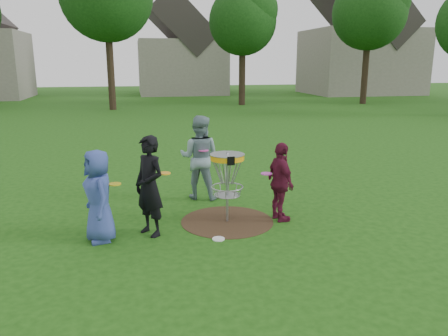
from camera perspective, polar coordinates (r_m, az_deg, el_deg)
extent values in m
plane|color=#19470F|center=(8.57, 0.41, -6.98)|extent=(100.00, 100.00, 0.00)
cylinder|color=#47331E|center=(8.56, 0.41, -6.96)|extent=(1.80, 1.80, 0.01)
imported|color=#364896|center=(7.74, -16.05, -3.54)|extent=(0.73, 0.91, 1.61)
imported|color=black|center=(7.79, -9.71, -2.35)|extent=(0.73, 0.78, 1.80)
imported|color=gray|center=(9.79, -3.22, 1.39)|extent=(1.12, 1.01, 1.89)
imported|color=maroon|center=(8.46, 7.40, -1.85)|extent=(0.51, 0.95, 1.55)
cylinder|color=white|center=(7.74, -0.73, -9.24)|extent=(0.22, 0.22, 0.02)
cylinder|color=#9EA0A5|center=(8.35, 0.42, -2.55)|extent=(0.05, 0.05, 1.38)
cylinder|color=#FFA90D|center=(8.20, 0.42, 1.41)|extent=(0.64, 0.64, 0.10)
cylinder|color=#9EA0A5|center=(8.19, 0.42, 1.80)|extent=(0.66, 0.66, 0.01)
cube|color=black|center=(7.89, 0.92, 0.92)|extent=(0.14, 0.02, 0.16)
torus|color=#9EA0A5|center=(8.34, 0.42, -2.48)|extent=(0.62, 0.62, 0.02)
torus|color=#9EA0A5|center=(8.39, 0.41, -3.53)|extent=(0.50, 0.50, 0.02)
cylinder|color=#9EA0A5|center=(8.39, 0.41, -3.59)|extent=(0.44, 0.44, 0.01)
cylinder|color=yellow|center=(7.72, -14.08, -2.04)|extent=(0.22, 0.22, 0.02)
cylinder|color=#FFA515|center=(7.81, -7.79, -0.69)|extent=(0.22, 0.22, 0.02)
cylinder|color=#FF43B9|center=(9.48, -2.70, 2.32)|extent=(0.22, 0.22, 0.02)
cylinder|color=#FF43EC|center=(8.37, 5.56, -0.73)|extent=(0.22, 0.22, 0.02)
cylinder|color=#38281C|center=(29.37, -14.55, 11.88)|extent=(0.46, 0.46, 4.62)
cylinder|color=#38281C|center=(31.80, 2.37, 11.65)|extent=(0.46, 0.46, 3.78)
sphere|color=#164211|center=(31.89, 2.44, 18.61)|extent=(4.68, 4.68, 4.68)
cylinder|color=#38281C|center=(34.19, 17.91, 11.51)|extent=(0.46, 0.46, 4.20)
sphere|color=#164211|center=(34.35, 18.46, 18.68)|extent=(5.20, 5.20, 5.20)
cube|color=gray|center=(43.09, -5.57, 12.94)|extent=(8.00, 7.00, 5.00)
cube|color=#2D2826|center=(43.23, -5.70, 18.17)|extent=(6.11, 7.14, 6.11)
cube|color=gray|center=(45.35, 17.36, 13.07)|extent=(10.00, 8.00, 6.00)
cube|color=#2D2826|center=(45.60, 17.81, 19.10)|extent=(7.64, 8.16, 7.64)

